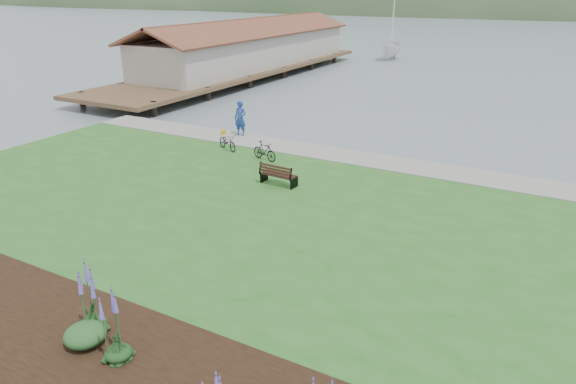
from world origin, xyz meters
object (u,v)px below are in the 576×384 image
park_bench (278,174)px  bicycle_a (228,142)px  person (240,116)px  sailboat (390,59)px

park_bench → bicycle_a: (-4.78, 3.18, -0.07)m
park_bench → person: 8.04m
park_bench → bicycle_a: bearing=149.6°
park_bench → sailboat: sailboat is taller
sailboat → bicycle_a: bearing=-86.7°
park_bench → person: (-5.65, 5.68, 0.67)m
bicycle_a → sailboat: (-4.88, 41.03, -0.81)m
park_bench → bicycle_a: size_ratio=1.01×
person → bicycle_a: (0.87, -2.51, -0.74)m
person → park_bench: bearing=-47.4°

